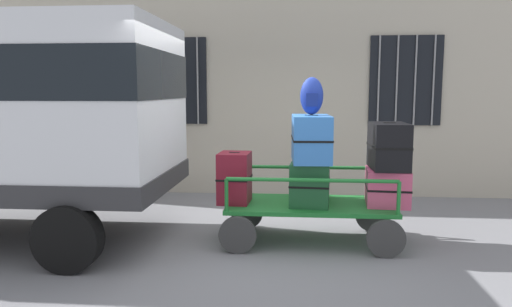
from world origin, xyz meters
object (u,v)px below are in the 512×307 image
Objects in this scene: suitcase_midleft_bottom at (310,182)px; backpack at (312,96)px; suitcase_left_bottom at (235,178)px; suitcase_center_bottom at (387,187)px; suitcase_midleft_middle at (311,138)px; luggage_cart at (310,211)px; suitcase_center_middle at (389,146)px.

backpack is (0.00, -0.03, 1.03)m from suitcase_midleft_bottom.
suitcase_left_bottom is 1.41× the size of backpack.
suitcase_center_bottom is (0.92, 0.01, -0.04)m from suitcase_midleft_bottom.
suitcase_left_bottom is at bearing -179.95° from suitcase_midleft_middle.
suitcase_center_bottom is at bearing 1.33° from luggage_cart.
suitcase_center_middle is 1.51× the size of backpack.
suitcase_left_bottom is 1.88m from suitcase_center_middle.
suitcase_center_bottom reaches higher than luggage_cart.
suitcase_center_bottom is at bearing 0.68° from suitcase_midleft_bottom.
luggage_cart is 2.79× the size of suitcase_midleft_bottom.
suitcase_left_bottom is 0.93× the size of suitcase_center_middle.
suitcase_midleft_middle reaches higher than suitcase_midleft_bottom.
backpack is (0.00, 0.02, 0.50)m from suitcase_midleft_middle.
suitcase_midleft_middle is at bearing -90.00° from luggage_cart.
suitcase_left_bottom is at bearing -177.89° from suitcase_center_middle.
luggage_cart is at bearing -178.27° from suitcase_center_middle.
backpack is (0.92, 0.02, 0.98)m from suitcase_left_bottom.
suitcase_midleft_bottom is (-0.00, 0.01, 0.36)m from luggage_cart.
suitcase_left_bottom is (-0.92, -0.04, 0.41)m from luggage_cart.
suitcase_center_bottom is at bearing -90.00° from suitcase_center_middle.
suitcase_left_bottom is at bearing -176.86° from suitcase_midleft_bottom.
suitcase_center_bottom is at bearing 2.31° from backpack.
suitcase_center_bottom is at bearing 1.91° from suitcase_left_bottom.
backpack reaches higher than suitcase_midleft_bottom.
suitcase_midleft_bottom is 1.03m from backpack.
suitcase_left_bottom is 1.35m from backpack.
luggage_cart is 3.31× the size of suitcase_center_bottom.
suitcase_left_bottom reaches higher than luggage_cart.
suitcase_midleft_bottom is 1.02m from suitcase_center_middle.
suitcase_midleft_middle reaches higher than suitcase_left_bottom.
suitcase_midleft_middle is at bearing -90.00° from suitcase_midleft_bottom.
suitcase_midleft_middle reaches higher than suitcase_center_bottom.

